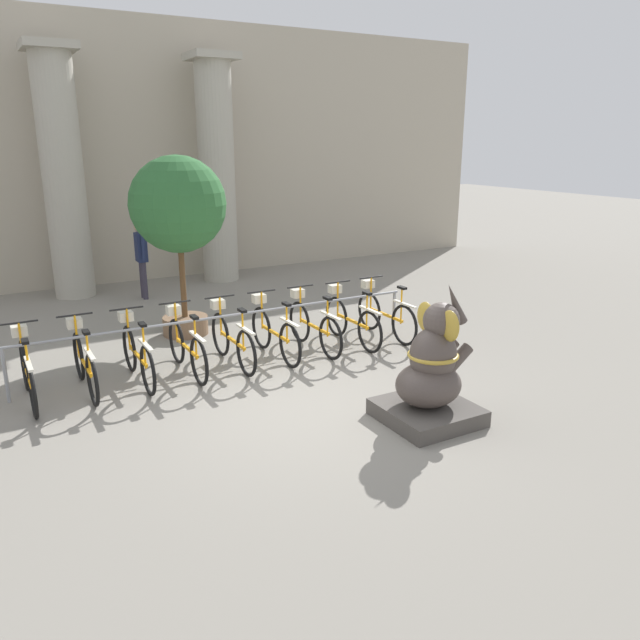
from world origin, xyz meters
TOP-DOWN VIEW (x-y plane):
  - ground_plane at (0.00, 0.00)m, footprint 60.00×60.00m
  - building_facade at (0.00, 8.60)m, footprint 20.00×0.20m
  - column_left at (-1.69, 7.60)m, footprint 1.05×1.05m
  - column_right at (1.69, 7.60)m, footprint 1.05×1.05m
  - bike_rack at (-0.32, 1.95)m, footprint 6.27×0.05m
  - bicycle_0 at (-3.16, 1.83)m, footprint 0.48×1.73m
  - bicycle_1 at (-2.45, 1.86)m, footprint 0.48×1.73m
  - bicycle_2 at (-1.74, 1.86)m, footprint 0.48×1.73m
  - bicycle_3 at (-1.03, 1.85)m, footprint 0.48×1.73m
  - bicycle_4 at (-0.32, 1.85)m, footprint 0.48×1.73m
  - bicycle_5 at (0.39, 1.86)m, footprint 0.48×1.73m
  - bicycle_6 at (1.10, 1.86)m, footprint 0.48×1.73m
  - bicycle_7 at (1.81, 1.83)m, footprint 0.48×1.73m
  - bicycle_8 at (2.51, 1.87)m, footprint 0.48×1.73m
  - elephant_statue at (1.05, -1.16)m, footprint 1.07×1.07m
  - person_pedestrian at (-0.43, 6.64)m, footprint 0.22×0.47m
  - potted_tree at (-0.46, 3.71)m, footprint 1.62×1.62m

SIDE VIEW (x-z plane):
  - ground_plane at x=0.00m, z-range 0.00..0.00m
  - bicycle_0 at x=-3.16m, z-range -0.08..0.90m
  - bicycle_1 at x=-2.45m, z-range -0.08..0.90m
  - bicycle_2 at x=-1.74m, z-range -0.08..0.90m
  - bicycle_3 at x=-1.03m, z-range -0.08..0.90m
  - bicycle_4 at x=-0.32m, z-range -0.08..0.90m
  - bicycle_5 at x=0.39m, z-range -0.08..0.90m
  - bicycle_6 at x=1.10m, z-range -0.08..0.90m
  - bicycle_7 at x=1.81m, z-range -0.08..0.90m
  - bicycle_8 at x=2.51m, z-range -0.08..0.90m
  - elephant_statue at x=1.05m, z-range -0.28..1.43m
  - bike_rack at x=-0.32m, z-range 0.26..1.03m
  - person_pedestrian at x=-0.43m, z-range 0.16..1.82m
  - potted_tree at x=-0.46m, z-range 0.63..3.71m
  - column_left at x=-1.69m, z-range 0.04..5.20m
  - column_right at x=1.69m, z-range 0.04..5.20m
  - building_facade at x=0.00m, z-range 0.00..6.00m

